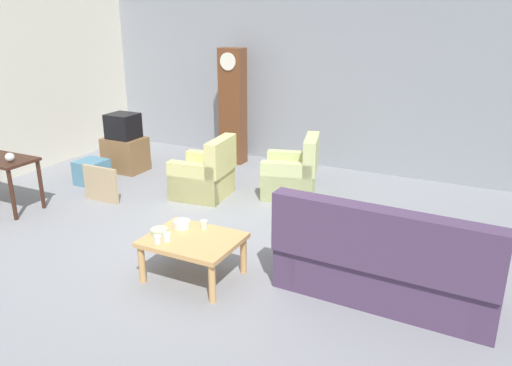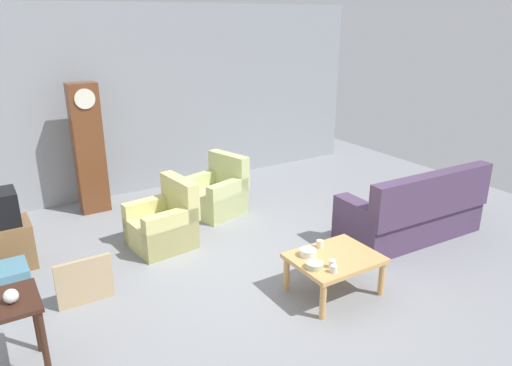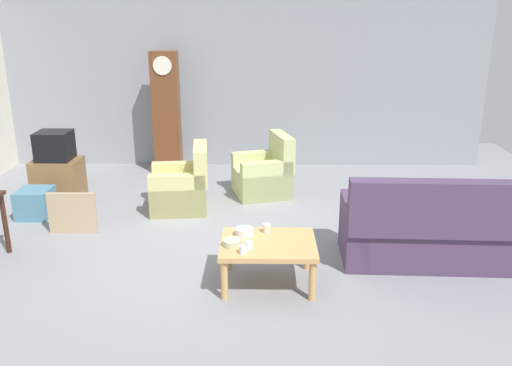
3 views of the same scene
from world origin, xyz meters
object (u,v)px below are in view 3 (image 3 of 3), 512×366
couch_floral (440,233)px  bowl_shallow_green (232,243)px  armchair_olive_near (182,188)px  tv_stand_cabinet (58,178)px  framed_picture_leaning (72,213)px  cup_blue_rimmed (243,250)px  grandfather_clock (167,113)px  storage_box_blue (35,203)px  armchair_olive_far (264,175)px  cup_white_porcelain (249,245)px  coffee_table_wood (268,248)px  tv_crt (54,146)px  bowl_white_stacked (244,232)px  cup_cream_tall (267,228)px

couch_floral → bowl_shallow_green: (-2.25, -0.60, 0.14)m
bowl_shallow_green → armchair_olive_near: bearing=110.6°
tv_stand_cabinet → bowl_shallow_green: 3.86m
framed_picture_leaning → cup_blue_rimmed: bearing=-34.9°
grandfather_clock → storage_box_blue: 2.68m
armchair_olive_far → cup_white_porcelain: size_ratio=11.13×
cup_blue_rimmed → bowl_shallow_green: 0.21m
bowl_shallow_green → framed_picture_leaning: bearing=147.0°
coffee_table_wood → tv_crt: bearing=140.0°
couch_floral → tv_crt: 5.44m
grandfather_clock → bowl_white_stacked: grandfather_clock is taller
coffee_table_wood → bowl_white_stacked: 0.32m
tv_stand_cabinet → cup_white_porcelain: 4.04m
tv_stand_cabinet → tv_crt: size_ratio=1.42×
framed_picture_leaning → bowl_shallow_green: bearing=-33.0°
couch_floral → framed_picture_leaning: couch_floral is taller
bowl_white_stacked → grandfather_clock: bearing=111.0°
armchair_olive_near → cup_cream_tall: (1.17, -1.88, 0.20)m
cup_blue_rimmed → bowl_shallow_green: cup_blue_rimmed is taller
framed_picture_leaning → cup_white_porcelain: (2.25, -1.44, 0.24)m
cup_blue_rimmed → cup_cream_tall: 0.56m
cup_white_porcelain → framed_picture_leaning: bearing=147.3°
tv_crt → bowl_white_stacked: 3.77m
cup_white_porcelain → cup_blue_rimmed: cup_white_porcelain is taller
cup_blue_rimmed → bowl_white_stacked: size_ratio=0.44×
framed_picture_leaning → bowl_white_stacked: bowl_white_stacked is taller
grandfather_clock → bowl_shallow_green: (1.32, -3.99, -0.54)m
storage_box_blue → cup_white_porcelain: cup_white_porcelain is taller
armchair_olive_far → tv_crt: bearing=-176.8°
armchair_olive_far → tv_crt: (-3.07, -0.17, 0.49)m
grandfather_clock → tv_stand_cabinet: size_ratio=3.02×
cup_blue_rimmed → cup_cream_tall: (0.23, 0.51, 0.01)m
cup_white_porcelain → cup_cream_tall: cup_cream_tall is taller
couch_floral → tv_stand_cabinet: 5.42m
armchair_olive_far → framed_picture_leaning: bearing=-147.9°
grandfather_clock → tv_stand_cabinet: bearing=-137.8°
cup_white_porcelain → bowl_shallow_green: cup_white_porcelain is taller
cup_blue_rimmed → armchair_olive_far: bearing=86.1°
bowl_shallow_green → cup_cream_tall: bearing=44.3°
cup_white_porcelain → tv_stand_cabinet: bearing=136.4°
bowl_white_stacked → framed_picture_leaning: bearing=153.3°
coffee_table_wood → storage_box_blue: (-3.14, 1.81, -0.20)m
armchair_olive_near → cup_blue_rimmed: size_ratio=11.43×
coffee_table_wood → grandfather_clock: (-1.68, 3.90, 0.64)m
framed_picture_leaning → bowl_shallow_green: 2.50m
armchair_olive_near → bowl_white_stacked: size_ratio=5.01×
grandfather_clock → bowl_shallow_green: size_ratio=10.95×
storage_box_blue → cup_blue_rimmed: size_ratio=5.56×
armchair_olive_far → bowl_shallow_green: size_ratio=5.16×
storage_box_blue → framed_picture_leaning: bearing=-37.9°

